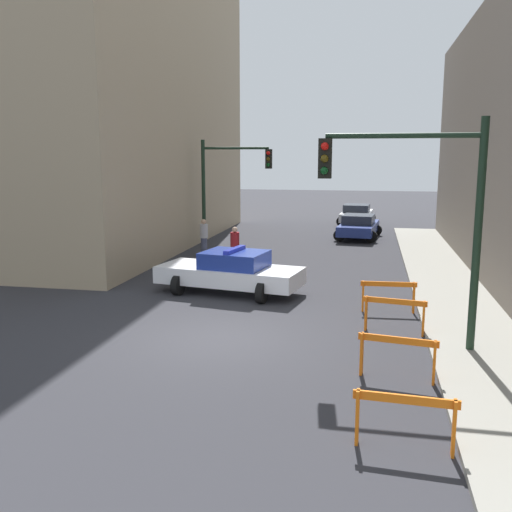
# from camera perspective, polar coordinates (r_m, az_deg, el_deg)

# --- Properties ---
(ground_plane) EXTENTS (120.00, 120.00, 0.00)m
(ground_plane) POSITION_cam_1_polar(r_m,az_deg,el_deg) (14.40, -3.53, -8.15)
(ground_plane) COLOR #2D2D33
(sidewalk_right) EXTENTS (2.40, 44.00, 0.12)m
(sidewalk_right) POSITION_cam_1_polar(r_m,az_deg,el_deg) (14.19, 21.79, -8.92)
(sidewalk_right) COLOR gray
(sidewalk_right) RESTS_ON ground_plane
(building_corner_left) EXTENTS (14.00, 20.00, 23.91)m
(building_corner_left) POSITION_cam_1_polar(r_m,az_deg,el_deg) (32.21, -19.46, 22.96)
(building_corner_left) COLOR tan
(building_corner_left) RESTS_ON ground_plane
(traffic_light_near) EXTENTS (3.64, 0.35, 5.20)m
(traffic_light_near) POSITION_cam_1_polar(r_m,az_deg,el_deg) (13.29, 16.50, 5.47)
(traffic_light_near) COLOR black
(traffic_light_near) RESTS_ON sidewalk_right
(traffic_light_far) EXTENTS (3.44, 0.35, 5.20)m
(traffic_light_far) POSITION_cam_1_polar(r_m,az_deg,el_deg) (27.52, -3.08, 7.80)
(traffic_light_far) COLOR black
(traffic_light_far) RESTS_ON ground_plane
(police_car) EXTENTS (4.95, 2.87, 1.52)m
(police_car) POSITION_cam_1_polar(r_m,az_deg,el_deg) (18.70, -2.53, -1.57)
(police_car) COLOR white
(police_car) RESTS_ON ground_plane
(parked_car_near) EXTENTS (2.56, 4.46, 1.31)m
(parked_car_near) POSITION_cam_1_polar(r_m,az_deg,el_deg) (31.40, 10.22, 2.95)
(parked_car_near) COLOR navy
(parked_car_near) RESTS_ON ground_plane
(parked_car_mid) EXTENTS (2.49, 4.42, 1.31)m
(parked_car_mid) POSITION_cam_1_polar(r_m,az_deg,el_deg) (37.80, 10.03, 4.15)
(parked_car_mid) COLOR silver
(parked_car_mid) RESTS_ON ground_plane
(pedestrian_crossing) EXTENTS (0.41, 0.41, 1.66)m
(pedestrian_crossing) POSITION_cam_1_polar(r_m,az_deg,el_deg) (22.88, -2.13, 0.94)
(pedestrian_crossing) COLOR black
(pedestrian_crossing) RESTS_ON ground_plane
(pedestrian_corner) EXTENTS (0.43, 0.43, 1.66)m
(pedestrian_corner) POSITION_cam_1_polar(r_m,az_deg,el_deg) (25.67, -5.23, 1.91)
(pedestrian_corner) COLOR #474C66
(pedestrian_corner) RESTS_ON ground_plane
(barrier_front) EXTENTS (1.60, 0.26, 0.90)m
(barrier_front) POSITION_cam_1_polar(r_m,az_deg,el_deg) (9.33, 14.69, -14.90)
(barrier_front) COLOR orange
(barrier_front) RESTS_ON ground_plane
(barrier_mid) EXTENTS (1.59, 0.40, 0.90)m
(barrier_mid) POSITION_cam_1_polar(r_m,az_deg,el_deg) (11.99, 13.97, -9.14)
(barrier_mid) COLOR orange
(barrier_mid) RESTS_ON ground_plane
(barrier_back) EXTENTS (1.59, 0.41, 0.90)m
(barrier_back) POSITION_cam_1_polar(r_m,az_deg,el_deg) (14.99, 13.69, -5.23)
(barrier_back) COLOR orange
(barrier_back) RESTS_ON ground_plane
(barrier_corner) EXTENTS (1.60, 0.27, 0.90)m
(barrier_corner) POSITION_cam_1_polar(r_m,az_deg,el_deg) (16.91, 13.11, -3.46)
(barrier_corner) COLOR orange
(barrier_corner) RESTS_ON ground_plane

